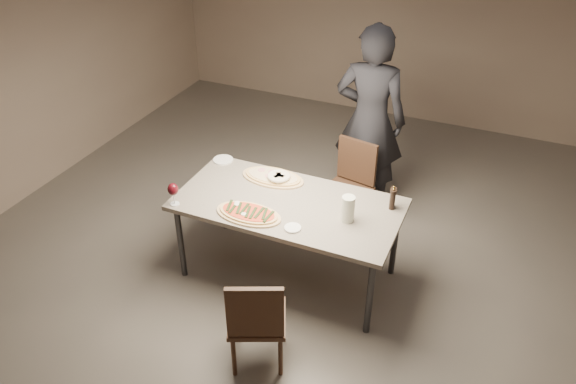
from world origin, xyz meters
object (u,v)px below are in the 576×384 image
at_px(ham_pizza, 273,177).
at_px(chair_near, 256,318).
at_px(carafe, 348,209).
at_px(diner, 370,121).
at_px(dining_table, 288,208).
at_px(zucchini_pizza, 248,213).
at_px(bread_basket, 279,178).
at_px(chair_far, 351,181).
at_px(pepper_mill_left, 393,197).

height_order(ham_pizza, chair_near, chair_near).
height_order(ham_pizza, carafe, carafe).
height_order(chair_near, diner, diner).
relative_size(dining_table, zucchini_pizza, 3.36).
height_order(bread_basket, diner, diner).
bearing_deg(zucchini_pizza, diner, 57.82).
bearing_deg(chair_far, chair_near, 99.34).
relative_size(bread_basket, diner, 0.10).
bearing_deg(dining_table, bread_basket, 127.39).
height_order(carafe, chair_far, carafe).
bearing_deg(chair_far, dining_table, 85.85).
bearing_deg(chair_near, diner, 64.36).
bearing_deg(pepper_mill_left, bread_basket, -178.82).
height_order(chair_far, diner, diner).
bearing_deg(zucchini_pizza, bread_basket, 72.69).
height_order(carafe, diner, diner).
bearing_deg(bread_basket, zucchini_pizza, -91.95).
height_order(dining_table, carafe, carafe).
height_order(pepper_mill_left, diner, diner).
height_order(pepper_mill_left, chair_far, pepper_mill_left).
bearing_deg(ham_pizza, chair_near, -56.68).
distance_m(dining_table, diner, 1.37).
distance_m(chair_near, chair_far, 1.91).
bearing_deg(carafe, pepper_mill_left, 49.75).
bearing_deg(dining_table, chair_far, 75.13).
relative_size(carafe, chair_near, 0.25).
relative_size(dining_table, chair_near, 2.14).
bearing_deg(ham_pizza, chair_far, 64.87).
relative_size(dining_table, pepper_mill_left, 9.29).
height_order(ham_pizza, diner, diner).
bearing_deg(dining_table, carafe, -4.38).
height_order(dining_table, bread_basket, bread_basket).
bearing_deg(diner, chair_far, 82.15).
relative_size(bread_basket, chair_far, 0.23).
bearing_deg(zucchini_pizza, carafe, 3.03).
relative_size(pepper_mill_left, chair_near, 0.23).
relative_size(bread_basket, carafe, 0.92).
xyz_separation_m(zucchini_pizza, chair_near, (0.41, -0.71, -0.30)).
height_order(zucchini_pizza, carafe, carafe).
xyz_separation_m(chair_far, diner, (0.03, 0.41, 0.45)).
xyz_separation_m(dining_table, pepper_mill_left, (0.78, 0.27, 0.15)).
bearing_deg(carafe, bread_basket, 157.43).
distance_m(dining_table, ham_pizza, 0.39).
bearing_deg(chair_near, bread_basket, 83.63).
distance_m(pepper_mill_left, carafe, 0.41).
distance_m(pepper_mill_left, chair_near, 1.44).
bearing_deg(diner, pepper_mill_left, 111.91).
height_order(zucchini_pizza, chair_far, chair_far).
xyz_separation_m(zucchini_pizza, diner, (0.48, 1.60, 0.17)).
relative_size(ham_pizza, chair_far, 0.64).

